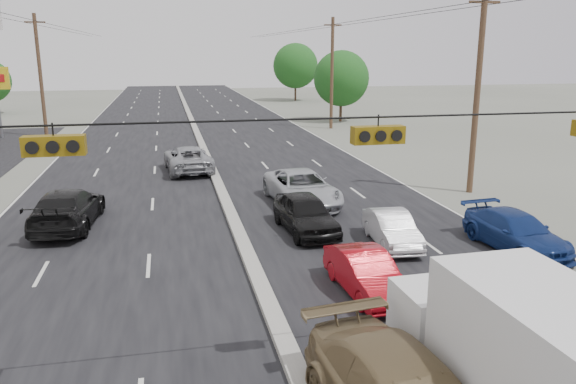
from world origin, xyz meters
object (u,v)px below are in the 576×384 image
Objects in this scene: queue_car_b at (392,229)px; box_truck at (521,360)px; utility_pole_right_b at (477,92)px; queue_car_a at (305,214)px; utility_pole_right_c at (332,73)px; tree_right_far at (295,66)px; queue_car_d at (516,232)px; red_sedan at (366,274)px; tree_right_mid at (341,78)px; oncoming_far at (188,159)px; queue_car_c at (302,188)px; oncoming_near at (67,209)px; utility_pole_left_c at (40,75)px.

box_truck is at bearing -95.41° from queue_car_b.
utility_pole_right_b is 11.68m from queue_car_a.
queue_car_b is at bearing 77.94° from box_truck.
utility_pole_right_c reaches higher than tree_right_far.
utility_pole_right_b is at bearing -93.64° from tree_right_far.
utility_pole_right_b is 55.11m from tree_right_far.
queue_car_d is at bearing -94.99° from utility_pole_right_c.
box_truck is 1.61× the size of red_sedan.
box_truck is (-11.50, -47.36, -2.72)m from tree_right_mid.
box_truck is 6.78m from red_sedan.
utility_pole_right_b is at bearing 66.07° from queue_car_d.
utility_pole_right_b is 16.72m from oncoming_far.
utility_pole_right_c is 1.77× the size of queue_car_c.
queue_car_a is at bearing -102.62° from tree_right_far.
tree_right_far reaches higher than queue_car_b.
utility_pole_right_b reaches higher than queue_car_d.
tree_right_mid is 48.81m from box_truck.
tree_right_far is 61.38m from oncoming_near.
oncoming_near is (-16.30, 6.36, 0.11)m from queue_car_d.
queue_car_a reaches higher than queue_car_b.
oncoming_far reaches higher than queue_car_d.
red_sedan is (-12.00, -40.67, -3.70)m from tree_right_mid.
utility_pole_right_c is 37.18m from red_sedan.
oncoming_far is (-4.90, 25.58, -0.85)m from box_truck.
box_truck is 1.33× the size of queue_car_d.
utility_pole_right_c is 2.57× the size of red_sedan.
utility_pole_left_c is 25.00m from utility_pole_right_c.
red_sedan is 10.16m from queue_car_c.
utility_pole_right_c is 1.23× the size of tree_right_far.
utility_pole_right_b is 1.00× the size of utility_pole_right_c.
queue_car_b is at bearing 156.21° from queue_car_d.
oncoming_near reaches higher than queue_car_b.
red_sedan is 13.09m from oncoming_near.
utility_pole_left_c is 1.82× the size of oncoming_far.
red_sedan is at bearing -106.44° from tree_right_mid.
queue_car_b is (-9.58, -36.78, -3.71)m from tree_right_mid.
tree_right_mid is 1.26× the size of queue_car_c.
tree_right_mid reaches higher than red_sedan.
red_sedan is at bearing -101.20° from tree_right_far.
box_truck is (-9.00, -17.36, -3.49)m from utility_pole_right_b.
utility_pole_left_c is 35.36m from utility_pole_right_b.
tree_right_mid is 38.19m from queue_car_b.
queue_car_c is at bearing 111.96° from queue_car_b.
utility_pole_left_c is 1.77× the size of queue_car_c.
queue_car_c is (-12.50, -55.52, -4.17)m from tree_right_far.
utility_pole_right_c is 5.64m from tree_right_mid.
utility_pole_right_c reaches higher than oncoming_near.
tree_right_mid reaches higher than queue_car_d.
utility_pole_left_c is 1.40× the size of tree_right_mid.
utility_pole_right_b is 10.00m from queue_car_c.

